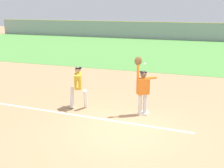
{
  "coord_description": "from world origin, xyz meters",
  "views": [
    {
      "loc": [
        2.35,
        -8.24,
        4.03
      ],
      "look_at": [
        -1.03,
        1.83,
        1.05
      ],
      "focal_mm": 44.55,
      "sensor_mm": 36.0,
      "label": 1
    }
  ],
  "objects_px": {
    "first_base": "(143,113)",
    "baseball": "(145,64)",
    "fielder": "(143,87)",
    "parked_car_white": "(187,32)",
    "parked_car_silver": "(148,31)",
    "runner": "(78,85)"
  },
  "relations": [
    {
      "from": "first_base",
      "to": "parked_car_silver",
      "type": "relative_size",
      "value": 0.08
    },
    {
      "from": "fielder",
      "to": "baseball",
      "type": "distance_m",
      "value": 0.91
    },
    {
      "from": "first_base",
      "to": "runner",
      "type": "relative_size",
      "value": 0.22
    },
    {
      "from": "fielder",
      "to": "runner",
      "type": "height_order",
      "value": "fielder"
    },
    {
      "from": "first_base",
      "to": "baseball",
      "type": "height_order",
      "value": "baseball"
    },
    {
      "from": "runner",
      "to": "parked_car_white",
      "type": "xyz_separation_m",
      "value": [
        2.24,
        29.02,
        -0.32
      ]
    },
    {
      "from": "runner",
      "to": "baseball",
      "type": "height_order",
      "value": "baseball"
    },
    {
      "from": "first_base",
      "to": "parked_car_white",
      "type": "bearing_deg",
      "value": 90.76
    },
    {
      "from": "runner",
      "to": "baseball",
      "type": "distance_m",
      "value": 2.86
    },
    {
      "from": "fielder",
      "to": "parked_car_silver",
      "type": "relative_size",
      "value": 0.5
    },
    {
      "from": "first_base",
      "to": "runner",
      "type": "xyz_separation_m",
      "value": [
        -2.63,
        -0.22,
        0.96
      ]
    },
    {
      "from": "parked_car_silver",
      "to": "parked_car_white",
      "type": "bearing_deg",
      "value": -5.08
    },
    {
      "from": "first_base",
      "to": "parked_car_silver",
      "type": "height_order",
      "value": "parked_car_silver"
    },
    {
      "from": "first_base",
      "to": "runner",
      "type": "bearing_deg",
      "value": -175.24
    },
    {
      "from": "parked_car_silver",
      "to": "parked_car_white",
      "type": "relative_size",
      "value": 1.03
    },
    {
      "from": "first_base",
      "to": "baseball",
      "type": "xyz_separation_m",
      "value": [
        0.05,
        -0.18,
        1.98
      ]
    },
    {
      "from": "fielder",
      "to": "baseball",
      "type": "bearing_deg",
      "value": -152.95
    },
    {
      "from": "first_base",
      "to": "parked_car_silver",
      "type": "xyz_separation_m",
      "value": [
        -5.66,
        28.8,
        0.63
      ]
    },
    {
      "from": "first_base",
      "to": "fielder",
      "type": "relative_size",
      "value": 0.17
    },
    {
      "from": "first_base",
      "to": "parked_car_white",
      "type": "xyz_separation_m",
      "value": [
        -0.38,
        28.8,
        0.63
      ]
    },
    {
      "from": "first_base",
      "to": "parked_car_silver",
      "type": "distance_m",
      "value": 29.36
    },
    {
      "from": "first_base",
      "to": "runner",
      "type": "distance_m",
      "value": 2.8
    }
  ]
}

